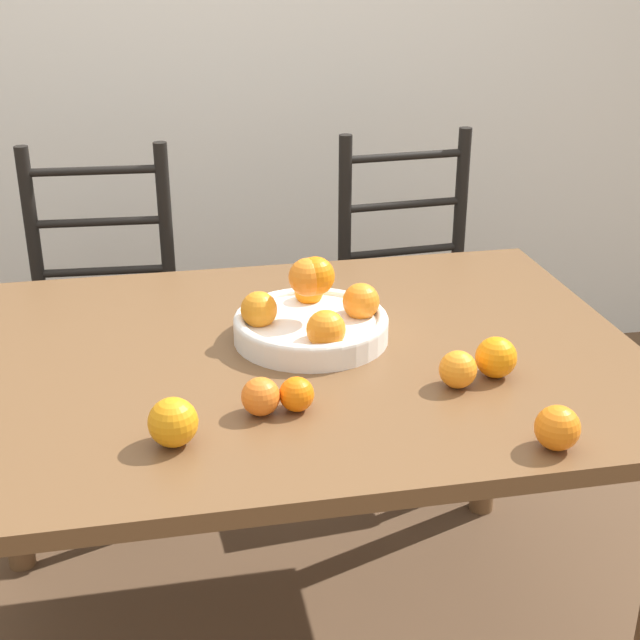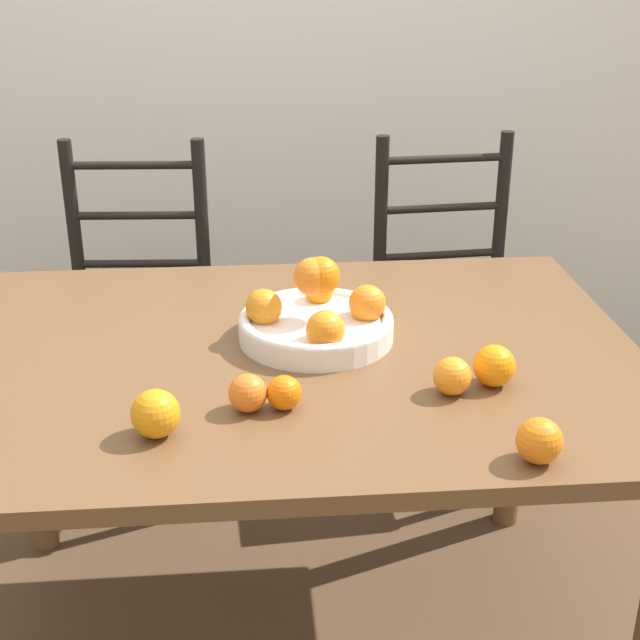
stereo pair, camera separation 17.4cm
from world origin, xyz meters
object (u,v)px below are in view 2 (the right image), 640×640
at_px(chair_right, 449,317).
at_px(fruit_bowl, 317,318).
at_px(orange_loose_5, 248,393).
at_px(orange_loose_2, 539,441).
at_px(orange_loose_3, 284,393).
at_px(orange_loose_0, 155,414).
at_px(orange_loose_4, 452,376).
at_px(orange_loose_1, 494,366).
at_px(chair_left, 138,328).

bearing_deg(chair_right, fruit_bowl, -126.18).
distance_m(orange_loose_5, chair_right, 1.25).
distance_m(orange_loose_2, orange_loose_3, 0.45).
relative_size(orange_loose_0, orange_loose_5, 1.21).
bearing_deg(orange_loose_3, orange_loose_5, -178.41).
bearing_deg(fruit_bowl, orange_loose_3, -105.87).
bearing_deg(orange_loose_5, orange_loose_4, 4.78).
height_order(orange_loose_1, chair_right, chair_right).
bearing_deg(orange_loose_4, orange_loose_1, 17.42).
relative_size(orange_loose_4, chair_left, 0.07).
bearing_deg(orange_loose_1, orange_loose_5, -172.80).
distance_m(fruit_bowl, orange_loose_0, 0.47).
height_order(fruit_bowl, chair_left, chair_left).
xyz_separation_m(orange_loose_1, chair_left, (-0.78, 0.98, -0.33)).
height_order(fruit_bowl, chair_right, chair_right).
distance_m(fruit_bowl, orange_loose_1, 0.39).
xyz_separation_m(orange_loose_3, chair_right, (0.55, 1.04, -0.32)).
distance_m(orange_loose_0, chair_right, 1.39).
bearing_deg(orange_loose_4, fruit_bowl, 131.21).
distance_m(orange_loose_0, orange_loose_5, 0.17).
relative_size(orange_loose_2, orange_loose_5, 1.09).
distance_m(orange_loose_4, orange_loose_5, 0.38).
relative_size(orange_loose_4, orange_loose_5, 1.03).
xyz_separation_m(orange_loose_0, orange_loose_1, (0.62, 0.13, -0.00)).
relative_size(orange_loose_4, chair_right, 0.07).
relative_size(orange_loose_1, orange_loose_3, 1.26).
bearing_deg(chair_right, orange_loose_0, -128.87).
xyz_separation_m(orange_loose_0, chair_right, (0.77, 1.11, -0.33)).
relative_size(orange_loose_3, orange_loose_4, 0.88).
relative_size(orange_loose_0, orange_loose_2, 1.11).
xyz_separation_m(orange_loose_0, orange_loose_3, (0.22, 0.08, -0.01)).
bearing_deg(chair_left, fruit_bowl, -54.25).
bearing_deg(chair_right, orange_loose_4, -107.52).
relative_size(orange_loose_1, orange_loose_5, 1.15).
distance_m(fruit_bowl, orange_loose_2, 0.59).
height_order(orange_loose_4, chair_right, chair_right).
height_order(fruit_bowl, orange_loose_4, fruit_bowl).
height_order(orange_loose_2, chair_right, chair_right).
xyz_separation_m(orange_loose_2, chair_right, (0.15, 1.25, -0.33)).
relative_size(fruit_bowl, orange_loose_1, 4.06).
height_order(orange_loose_2, orange_loose_3, orange_loose_2).
distance_m(orange_loose_3, chair_left, 1.15).
xyz_separation_m(chair_left, chair_right, (0.93, -0.00, 0.00)).
relative_size(orange_loose_5, chair_right, 0.07).
bearing_deg(orange_loose_0, orange_loose_5, 25.30).
bearing_deg(orange_loose_1, orange_loose_3, -171.89).
bearing_deg(orange_loose_3, orange_loose_0, -161.11).
height_order(orange_loose_1, orange_loose_3, orange_loose_1).
xyz_separation_m(orange_loose_1, chair_right, (0.15, 0.98, -0.33)).
relative_size(orange_loose_1, orange_loose_4, 1.12).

